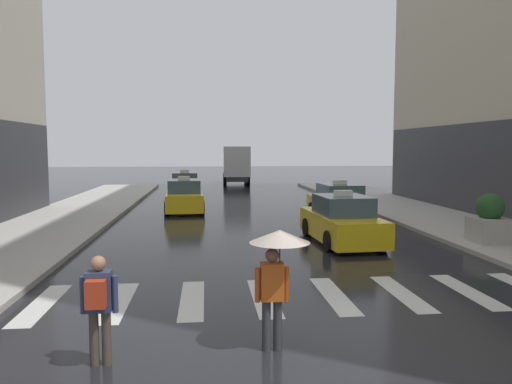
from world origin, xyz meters
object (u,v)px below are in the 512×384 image
object	(u,v)px
box_truck	(236,164)
pedestrian_with_umbrella	(277,257)
pedestrian_with_backpack	(99,302)
taxi_fourth	(185,186)
planter_near_corner	(489,220)
taxi_lead	(342,222)
taxi_second	(339,204)
taxi_third	(184,197)

from	to	relation	value
box_truck	pedestrian_with_umbrella	size ratio (longest dim) A/B	3.92
pedestrian_with_umbrella	pedestrian_with_backpack	world-z (taller)	pedestrian_with_umbrella
taxi_fourth	pedestrian_with_backpack	world-z (taller)	taxi_fourth
pedestrian_with_backpack	taxi_fourth	bearing A→B (deg)	89.59
planter_near_corner	taxi_lead	bearing A→B (deg)	166.17
taxi_fourth	planter_near_corner	size ratio (longest dim) A/B	2.89
taxi_second	box_truck	xyz separation A→B (m)	(-3.25, 22.20, 1.13)
pedestrian_with_umbrella	planter_near_corner	bearing A→B (deg)	42.84
taxi_third	pedestrian_with_umbrella	bearing A→B (deg)	-82.86
taxi_third	pedestrian_with_backpack	distance (m)	18.02
taxi_third	box_truck	xyz separation A→B (m)	(3.79, 18.38, 1.13)
planter_near_corner	taxi_third	bearing A→B (deg)	135.42
taxi_lead	box_truck	xyz separation A→B (m)	(-1.92, 27.42, 1.13)
taxi_second	box_truck	distance (m)	22.46
taxi_second	pedestrian_with_umbrella	size ratio (longest dim) A/B	2.38
taxi_second	pedestrian_with_backpack	bearing A→B (deg)	-117.88
taxi_second	taxi_fourth	bearing A→B (deg)	123.03
pedestrian_with_backpack	planter_near_corner	xyz separation A→B (m)	(10.79, 7.83, -0.10)
taxi_second	planter_near_corner	distance (m)	7.16
taxi_fourth	box_truck	world-z (taller)	box_truck
pedestrian_with_umbrella	taxi_fourth	bearing A→B (deg)	95.68
planter_near_corner	taxi_fourth	bearing A→B (deg)	121.05
box_truck	pedestrian_with_umbrella	distance (m)	36.12
box_truck	pedestrian_with_backpack	size ratio (longest dim) A/B	4.61
taxi_second	pedestrian_with_backpack	world-z (taller)	taxi_second
taxi_lead	taxi_third	bearing A→B (deg)	122.29
pedestrian_with_backpack	planter_near_corner	bearing A→B (deg)	35.97
taxi_second	taxi_third	world-z (taller)	same
taxi_lead	taxi_fourth	size ratio (longest dim) A/B	1.00
taxi_lead	taxi_second	bearing A→B (deg)	75.71
taxi_second	planter_near_corner	world-z (taller)	taxi_second
taxi_fourth	planter_near_corner	xyz separation A→B (m)	(10.61, -17.63, 0.15)
planter_near_corner	pedestrian_with_umbrella	bearing A→B (deg)	-137.16
taxi_third	taxi_fourth	bearing A→B (deg)	92.17
pedestrian_with_umbrella	planter_near_corner	world-z (taller)	pedestrian_with_umbrella
taxi_lead	planter_near_corner	world-z (taller)	taxi_lead
taxi_second	taxi_fourth	distance (m)	13.44
box_truck	planter_near_corner	xyz separation A→B (m)	(6.54, -28.56, -0.98)
taxi_fourth	planter_near_corner	distance (m)	20.58
taxi_lead	pedestrian_with_backpack	world-z (taller)	taxi_lead
taxi_lead	pedestrian_with_umbrella	size ratio (longest dim) A/B	2.38
pedestrian_with_backpack	planter_near_corner	size ratio (longest dim) A/B	1.03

